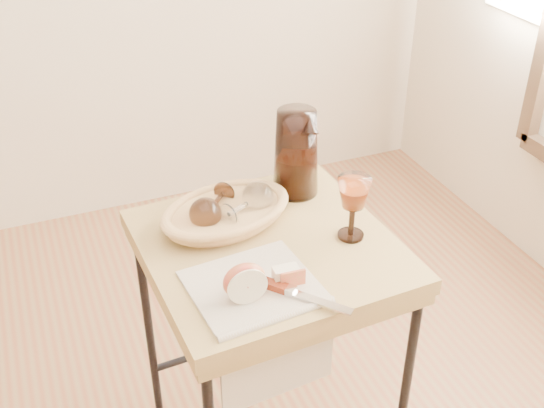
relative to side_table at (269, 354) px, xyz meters
name	(u,v)px	position (x,y,z in m)	size (l,w,h in m)	color
side_table	(269,354)	(0.00, 0.00, 0.00)	(0.57, 0.57, 0.73)	brown
tea_towel	(253,286)	(-0.09, -0.14, 0.37)	(0.26, 0.24, 0.01)	silver
bread_basket	(226,214)	(-0.07, 0.12, 0.39)	(0.30, 0.21, 0.05)	#AE7444
goblet_lying_a	(214,204)	(-0.09, 0.13, 0.42)	(0.13, 0.08, 0.08)	brown
goblet_lying_b	(245,205)	(-0.02, 0.10, 0.42)	(0.13, 0.08, 0.08)	white
pitcher	(296,152)	(0.15, 0.19, 0.48)	(0.16, 0.24, 0.27)	black
wine_goblet	(353,208)	(0.19, -0.05, 0.44)	(0.08, 0.08, 0.16)	white
apple_half	(244,281)	(-0.12, -0.17, 0.41)	(0.09, 0.05, 0.09)	red
apple_wedge	(286,275)	(-0.02, -0.15, 0.39)	(0.06, 0.03, 0.04)	#FFF3CF
table_knife	(295,292)	(-0.02, -0.20, 0.38)	(0.24, 0.02, 0.02)	silver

